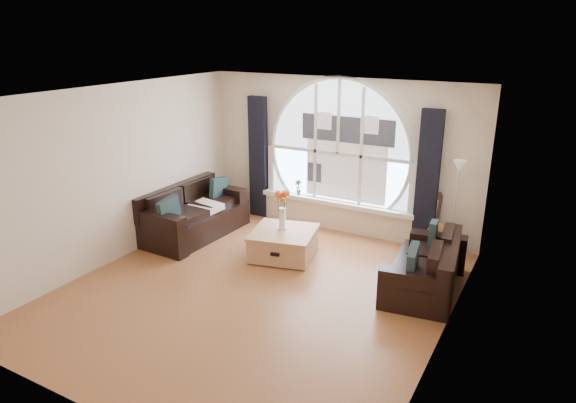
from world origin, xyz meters
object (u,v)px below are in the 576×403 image
object	(u,v)px
sofa_right	(426,263)
vase_flowers	(282,206)
floor_lamp	(454,211)
potted_plant	(298,187)
sofa_left	(194,213)
coffee_chest	(284,242)
guitar	(439,222)

from	to	relation	value
sofa_right	vase_flowers	world-z (taller)	vase_flowers
floor_lamp	potted_plant	bearing A→B (deg)	174.94
sofa_left	floor_lamp	world-z (taller)	floor_lamp
coffee_chest	floor_lamp	world-z (taller)	floor_lamp
vase_flowers	potted_plant	bearing A→B (deg)	107.82
sofa_right	coffee_chest	xyz separation A→B (m)	(-2.25, -0.01, -0.16)
sofa_right	floor_lamp	bearing A→B (deg)	77.65
sofa_left	sofa_right	size ratio (longest dim) A/B	1.19
sofa_left	potted_plant	distance (m)	1.96
sofa_right	guitar	distance (m)	1.32
coffee_chest	floor_lamp	xyz separation A→B (m)	(2.35, 1.21, 0.56)
sofa_left	vase_flowers	world-z (taller)	vase_flowers
guitar	potted_plant	bearing A→B (deg)	-177.79
potted_plant	vase_flowers	bearing A→B (deg)	-72.18
potted_plant	floor_lamp	bearing A→B (deg)	-5.06
sofa_right	coffee_chest	bearing A→B (deg)	172.48
sofa_left	sofa_right	bearing A→B (deg)	2.29
coffee_chest	potted_plant	size ratio (longest dim) A/B	3.39
sofa_left	vase_flowers	xyz separation A→B (m)	(1.75, 0.05, 0.42)
sofa_right	potted_plant	distance (m)	3.13
guitar	sofa_left	bearing A→B (deg)	-156.35
sofa_left	guitar	bearing A→B (deg)	20.76
coffee_chest	potted_plant	world-z (taller)	potted_plant
coffee_chest	floor_lamp	size ratio (longest dim) A/B	0.60
vase_flowers	potted_plant	xyz separation A→B (m)	(-0.45, 1.39, -0.13)
sofa_right	potted_plant	world-z (taller)	potted_plant
guitar	floor_lamp	bearing A→B (deg)	-18.63
sofa_right	floor_lamp	xyz separation A→B (m)	(0.10, 1.20, 0.40)
floor_lamp	guitar	world-z (taller)	floor_lamp
sofa_right	vase_flowers	size ratio (longest dim) A/B	2.35
guitar	vase_flowers	bearing A→B (deg)	-144.83
sofa_left	floor_lamp	size ratio (longest dim) A/B	1.22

